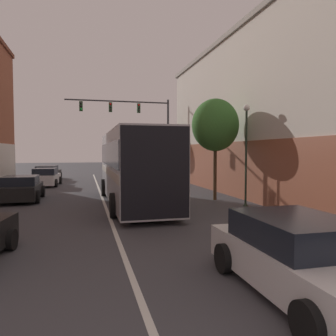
# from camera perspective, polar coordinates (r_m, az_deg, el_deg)

# --- Properties ---
(lane_center_line) EXTENTS (0.14, 43.00, 0.01)m
(lane_center_line) POSITION_cam_1_polar(r_m,az_deg,el_deg) (16.98, -11.03, -6.08)
(lane_center_line) COLOR silver
(lane_center_line) RESTS_ON ground_plane
(building_right_storefront) EXTENTS (7.21, 29.78, 9.79)m
(building_right_storefront) POSITION_cam_1_polar(r_m,az_deg,el_deg) (19.28, 24.19, 9.70)
(building_right_storefront) COLOR beige
(building_right_storefront) RESTS_ON ground_plane
(bus) EXTENTS (2.84, 10.85, 3.58)m
(bus) POSITION_cam_1_polar(r_m,az_deg,el_deg) (16.53, -6.09, 0.69)
(bus) COLOR #B7B7BC
(bus) RESTS_ON ground_plane
(hatchback_foreground) EXTENTS (2.19, 4.50, 1.41)m
(hatchback_foreground) POSITION_cam_1_polar(r_m,az_deg,el_deg) (6.73, 22.39, -14.28)
(hatchback_foreground) COLOR silver
(hatchback_foreground) RESTS_ON ground_plane
(parked_car_left_near) EXTENTS (2.33, 4.84, 1.32)m
(parked_car_left_near) POSITION_cam_1_polar(r_m,az_deg,el_deg) (32.46, -20.23, -0.82)
(parked_car_left_near) COLOR black
(parked_car_left_near) RESTS_ON ground_plane
(parked_car_left_mid) EXTENTS (2.12, 3.97, 1.34)m
(parked_car_left_mid) POSITION_cam_1_polar(r_m,az_deg,el_deg) (19.19, -24.18, -3.30)
(parked_car_left_mid) COLOR black
(parked_car_left_mid) RESTS_ON ground_plane
(parked_car_left_distant) EXTENTS (2.16, 4.01, 1.36)m
(parked_car_left_distant) POSITION_cam_1_polar(r_m,az_deg,el_deg) (26.82, -20.50, -1.54)
(parked_car_left_distant) COLOR silver
(parked_car_left_distant) RESTS_ON ground_plane
(traffic_signal_gantry) EXTENTS (8.86, 0.36, 7.21)m
(traffic_signal_gantry) POSITION_cam_1_polar(r_m,az_deg,el_deg) (28.70, -5.56, 8.34)
(traffic_signal_gantry) COLOR #333338
(traffic_signal_gantry) RESTS_ON ground_plane
(street_lamp) EXTENTS (0.32, 0.32, 4.89)m
(street_lamp) POSITION_cam_1_polar(r_m,az_deg,el_deg) (16.17, 13.45, 3.56)
(street_lamp) COLOR #233323
(street_lamp) RESTS_ON ground_plane
(street_tree_near) EXTENTS (2.57, 2.31, 5.48)m
(street_tree_near) POSITION_cam_1_polar(r_m,az_deg,el_deg) (17.97, 8.25, 7.37)
(street_tree_near) COLOR #4C3823
(street_tree_near) RESTS_ON ground_plane
(street_tree_far) EXTENTS (2.45, 2.21, 4.73)m
(street_tree_far) POSITION_cam_1_polar(r_m,az_deg,el_deg) (29.92, -0.85, 4.29)
(street_tree_far) COLOR brown
(street_tree_far) RESTS_ON ground_plane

